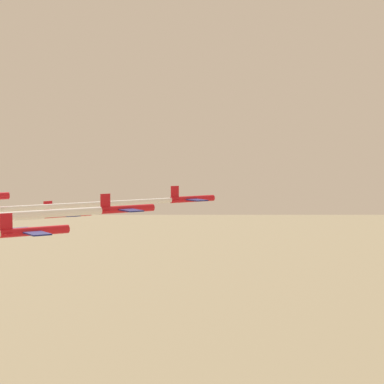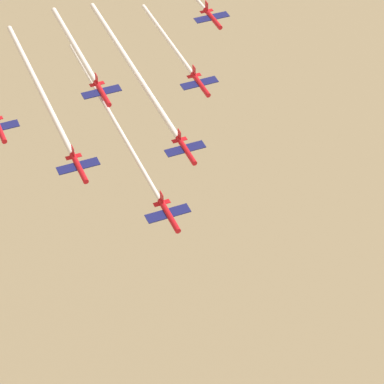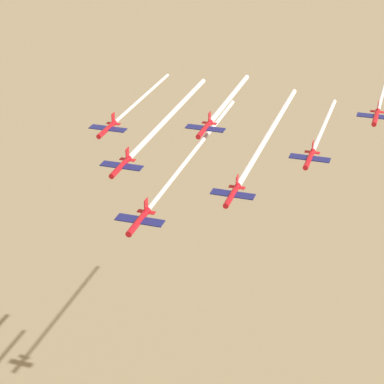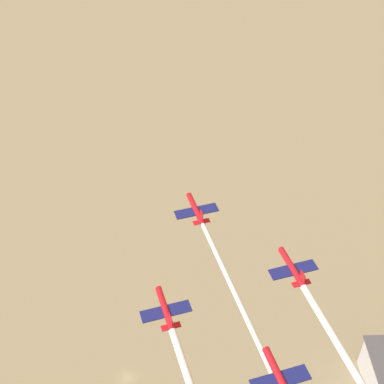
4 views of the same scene
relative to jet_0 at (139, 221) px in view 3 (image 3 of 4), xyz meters
name	(u,v)px [view 3 (image 3 of 4)]	position (x,y,z in m)	size (l,w,h in m)	color
jet_0	(139,221)	(0.00, 0.00, 0.00)	(8.24, 7.99, 2.77)	red
jet_1	(232,194)	(-19.61, 5.31, -2.37)	(8.24, 7.99, 2.77)	red
jet_2	(121,166)	(-14.17, -14.56, 0.12)	(8.24, 7.99, 2.77)	red
jet_3	(310,158)	(-39.21, 10.62, -1.64)	(8.24, 7.99, 2.77)	red
jet_4	(205,128)	(-33.77, -9.24, 1.86)	(8.24, 7.99, 2.77)	red
jet_5	(108,129)	(-28.34, -29.11, -0.71)	(8.24, 7.99, 2.77)	red
jet_6	(376,117)	(-58.82, 15.93, 1.51)	(8.24, 7.99, 2.77)	red
smoke_trail_0	(197,148)	(-28.86, -7.90, -0.04)	(50.63, 14.55, 0.77)	white
smoke_trail_1	(270,132)	(-48.67, -2.64, -2.41)	(51.12, 14.99, 1.11)	white
smoke_trail_2	(171,115)	(-40.21, -21.68, 0.08)	(45.06, 13.26, 1.04)	white
smoke_trail_3	(325,124)	(-56.93, 5.77, -1.68)	(28.36, 8.55, 0.88)	white
smoke_trail_4	(230,98)	(-51.69, -14.15, 1.82)	(28.82, 8.86, 1.09)	white
smoke_trail_5	(143,97)	(-47.83, -34.45, -0.75)	(31.87, 9.36, 0.71)	white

